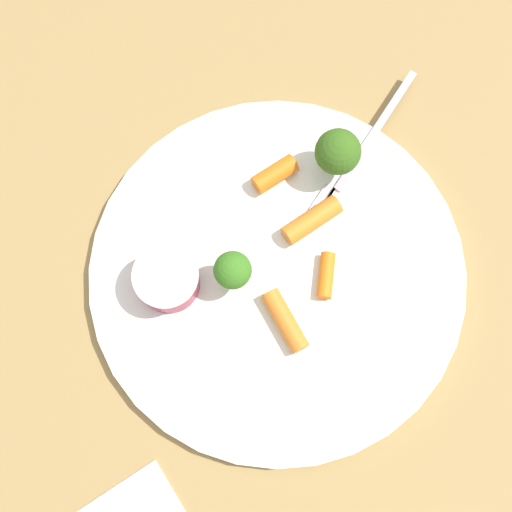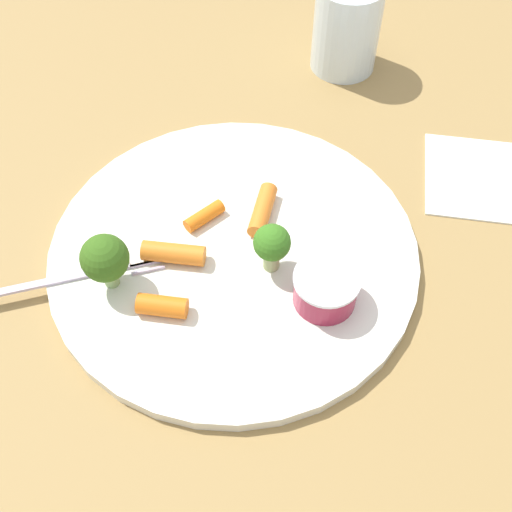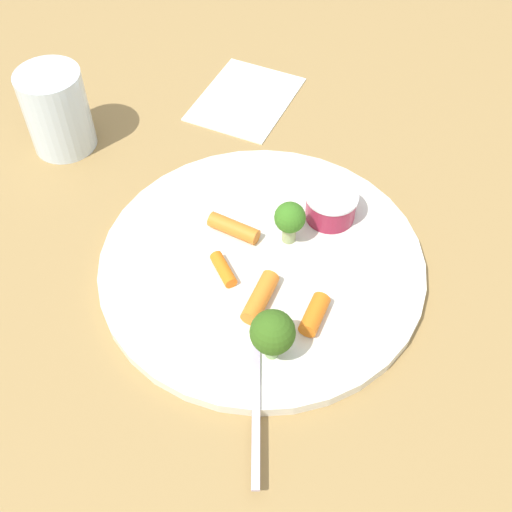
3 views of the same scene
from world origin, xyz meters
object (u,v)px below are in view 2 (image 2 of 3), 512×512
Objects in this scene: broccoli_floret_0 at (105,259)px; fork at (70,282)px; napkin at (499,180)px; carrot_stick_2 at (204,216)px; drinking_glass at (347,27)px; carrot_stick_1 at (174,255)px; plate at (234,252)px; carrot_stick_3 at (162,306)px; sauce_cup at (326,289)px; broccoli_floret_1 at (272,244)px; carrot_stick_0 at (263,210)px.

broccoli_floret_0 is 0.05m from fork.
broccoli_floret_0 is 0.37m from napkin.
drinking_glass reaches higher than carrot_stick_2.
broccoli_floret_0 is 1.02× the size of carrot_stick_1.
carrot_stick_1 reaches higher than fork.
carrot_stick_3 is at bearing 35.76° from plate.
sauce_cup is 0.32× the size of fork.
plate is 8.34× the size of carrot_stick_2.
drinking_glass is (-0.15, -0.26, 0.01)m from broccoli_floret_1.
broccoli_floret_0 reaches higher than carrot_stick_0.
carrot_stick_2 is 0.23× the size of fork.
fork is 0.40m from napkin.
broccoli_floret_0 is at bearing 28.99° from carrot_stick_2.
carrot_stick_3 is at bearing -8.35° from sauce_cup.
fork is at bearing -17.73° from sauce_cup.
drinking_glass is at bearing -133.90° from carrot_stick_1.
fork is at bearing -7.44° from broccoli_floret_1.
carrot_stick_3 is at bearing 37.83° from carrot_stick_0.
plate is 5.95× the size of sauce_cup.
carrot_stick_3 is 0.29× the size of napkin.
fork is at bearing 11.04° from carrot_stick_0.
carrot_stick_1 is 1.39× the size of carrot_stick_2.
broccoli_floret_1 is 0.08m from carrot_stick_1.
carrot_stick_0 is 0.32× the size of fork.
drinking_glass is (-0.19, -0.20, 0.03)m from carrot_stick_2.
plate is 0.27m from napkin.
carrot_stick_3 reaches higher than napkin.
broccoli_floret_0 reaches higher than carrot_stick_1.
sauce_cup is 1.34× the size of carrot_stick_3.
carrot_stick_0 is 0.09m from carrot_stick_1.
broccoli_floret_1 is 0.06m from carrot_stick_0.
plate is 5.89× the size of broccoli_floret_0.
carrot_stick_3 is at bearing 147.67° from fork.
broccoli_floret_0 is 0.10m from carrot_stick_2.
napkin is at bearing -166.93° from carrot_stick_3.
carrot_stick_1 is (0.08, -0.02, -0.02)m from broccoli_floret_1.
drinking_glass reaches higher than carrot_stick_3.
carrot_stick_1 is (0.08, 0.03, 0.00)m from carrot_stick_0.
carrot_stick_3 reaches higher than plate.
carrot_stick_2 is 0.28m from drinking_glass.
carrot_stick_0 is 1.33× the size of carrot_stick_3.
broccoli_floret_1 is 0.25m from napkin.
drinking_glass is (-0.11, -0.30, 0.02)m from sauce_cup.
drinking_glass is (-0.28, -0.24, 0.00)m from broccoli_floret_0.
broccoli_floret_0 is 1.42× the size of carrot_stick_2.
carrot_stick_0 is at bearing -168.96° from fork.
broccoli_floret_1 is at bearing 126.09° from carrot_stick_2.
carrot_stick_3 is 0.42× the size of drinking_glass.
broccoli_floret_1 reaches higher than carrot_stick_0.
carrot_stick_1 is (-0.05, -0.01, -0.02)m from broccoli_floret_0.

